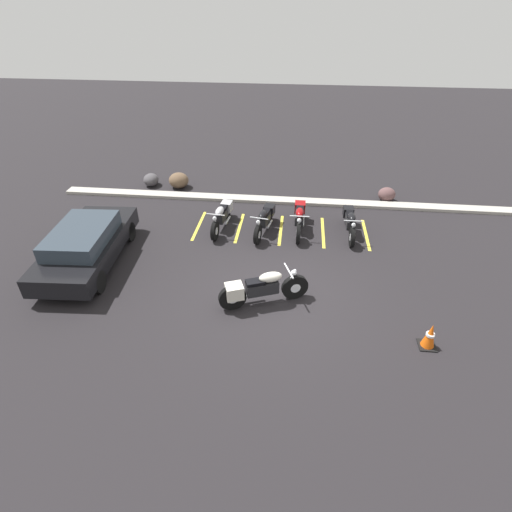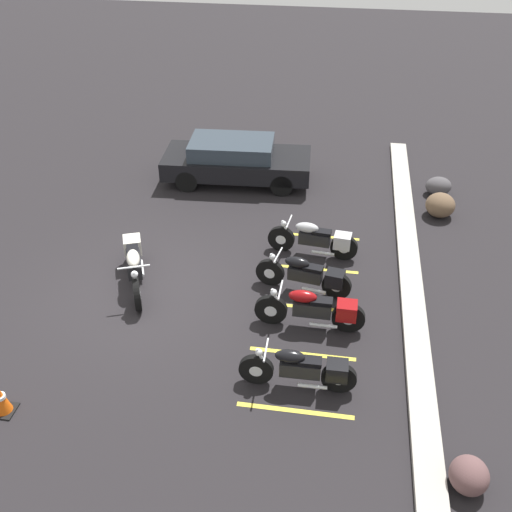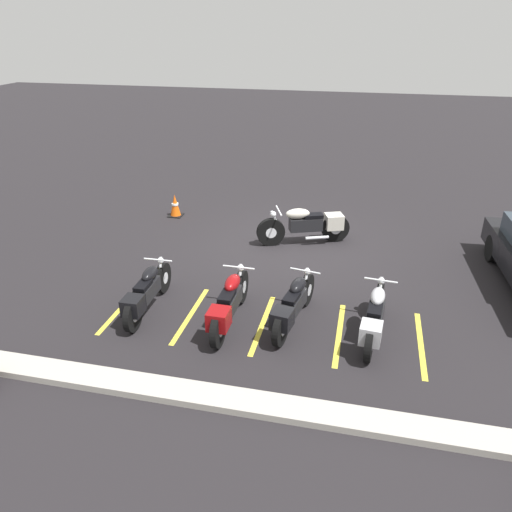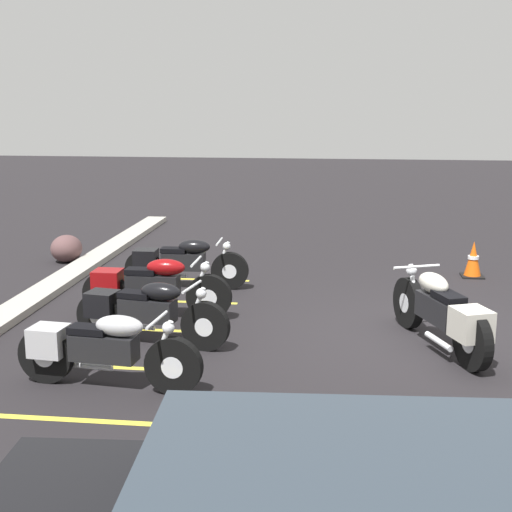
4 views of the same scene
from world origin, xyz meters
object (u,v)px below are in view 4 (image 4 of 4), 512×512
(parked_bike_0, at_px, (99,348))
(parked_bike_1, at_px, (143,311))
(parked_bike_3, at_px, (180,262))
(motorcycle_cream_featured, at_px, (443,312))
(landscape_rock_1, at_px, (66,248))
(parked_bike_2, at_px, (149,286))
(traffic_cone, at_px, (473,260))

(parked_bike_0, relative_size, parked_bike_1, 1.01)
(parked_bike_1, xyz_separation_m, parked_bike_3, (2.90, 0.17, -0.01))
(motorcycle_cream_featured, distance_m, parked_bike_3, 4.89)
(parked_bike_0, height_order, landscape_rock_1, parked_bike_0)
(parked_bike_1, distance_m, parked_bike_2, 1.21)
(motorcycle_cream_featured, relative_size, parked_bike_2, 1.02)
(motorcycle_cream_featured, height_order, parked_bike_0, motorcycle_cream_featured)
(traffic_cone, bearing_deg, parked_bike_3, 105.17)
(landscape_rock_1, bearing_deg, parked_bike_0, -155.39)
(motorcycle_cream_featured, height_order, parked_bike_1, motorcycle_cream_featured)
(parked_bike_0, height_order, traffic_cone, parked_bike_0)
(traffic_cone, bearing_deg, parked_bike_0, 138.64)
(parked_bike_0, bearing_deg, parked_bike_1, 92.17)
(parked_bike_2, distance_m, landscape_rock_1, 4.32)
(landscape_rock_1, xyz_separation_m, traffic_cone, (-0.29, -7.91, 0.04))
(parked_bike_0, relative_size, parked_bike_3, 1.02)
(parked_bike_0, height_order, parked_bike_2, parked_bike_2)
(motorcycle_cream_featured, xyz_separation_m, parked_bike_0, (-1.72, 4.02, -0.05))
(parked_bike_1, xyz_separation_m, landscape_rock_1, (4.60, 2.89, -0.19))
(parked_bike_3, xyz_separation_m, landscape_rock_1, (1.70, 2.72, -0.18))
(parked_bike_3, xyz_separation_m, traffic_cone, (1.41, -5.18, -0.14))
(parked_bike_0, xyz_separation_m, parked_bike_2, (2.69, 0.16, 0.02))
(parked_bike_3, height_order, traffic_cone, parked_bike_3)
(parked_bike_0, bearing_deg, landscape_rock_1, 120.39)
(parked_bike_2, bearing_deg, landscape_rock_1, 128.38)
(traffic_cone, bearing_deg, parked_bike_2, 120.63)
(parked_bike_1, xyz_separation_m, parked_bike_2, (1.18, 0.25, 0.02))
(parked_bike_1, distance_m, parked_bike_3, 2.90)
(motorcycle_cream_featured, relative_size, parked_bike_1, 1.07)
(parked_bike_2, relative_size, parked_bike_3, 1.05)
(motorcycle_cream_featured, xyz_separation_m, parked_bike_3, (2.68, 4.09, -0.06))
(motorcycle_cream_featured, relative_size, parked_bike_0, 1.05)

